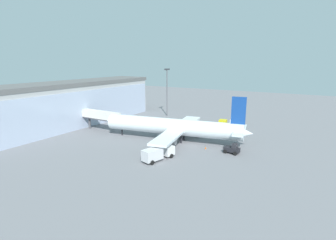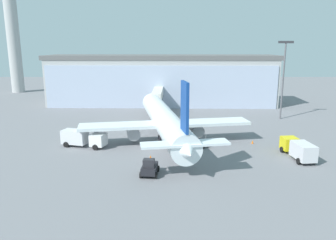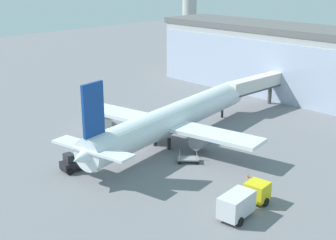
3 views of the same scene
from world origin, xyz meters
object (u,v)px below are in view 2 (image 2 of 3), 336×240
object	(u,v)px
fuel_truck	(299,149)
baggage_cart	(205,144)
control_tower	(12,19)
apron_light_mast	(284,73)
pushback_tug	(150,168)
safety_cone_nose	(151,157)
catering_truck	(83,138)
safety_cone_wingtip	(253,142)
airplane	(165,120)
jet_bridge	(158,96)

from	to	relation	value
fuel_truck	baggage_cart	world-z (taller)	fuel_truck
control_tower	apron_light_mast	xyz separation A→B (m)	(77.23, -42.52, -14.43)
pushback_tug	apron_light_mast	bearing A→B (deg)	-34.74
fuel_truck	safety_cone_nose	size ratio (longest dim) A/B	13.61
catering_truck	safety_cone_wingtip	size ratio (longest dim) A/B	13.86
control_tower	catering_truck	size ratio (longest dim) A/B	5.41
apron_light_mast	safety_cone_wingtip	world-z (taller)	apron_light_mast
safety_cone_nose	fuel_truck	bearing A→B (deg)	0.44
catering_truck	apron_light_mast	bearing A→B (deg)	43.97
apron_light_mast	safety_cone_wingtip	bearing A→B (deg)	-120.15
control_tower	pushback_tug	distance (m)	93.00
control_tower	baggage_cart	distance (m)	88.99
fuel_truck	pushback_tug	distance (m)	22.10
pushback_tug	baggage_cart	bearing A→B (deg)	-29.19
control_tower	catering_truck	bearing A→B (deg)	-58.58
airplane	safety_cone_wingtip	world-z (taller)	airplane
pushback_tug	safety_cone_wingtip	xyz separation A→B (m)	(16.46, 13.60, -0.70)
jet_bridge	catering_truck	distance (m)	28.69
airplane	safety_cone_wingtip	size ratio (longest dim) A/B	69.58
airplane	baggage_cart	bearing A→B (deg)	-127.29
pushback_tug	airplane	bearing A→B (deg)	-1.08
fuel_truck	baggage_cart	size ratio (longest dim) A/B	2.39
baggage_cart	control_tower	bearing A→B (deg)	-90.57
control_tower	airplane	distance (m)	81.57
apron_light_mast	fuel_truck	world-z (taller)	apron_light_mast
control_tower	safety_cone_wingtip	xyz separation A→B (m)	(66.37, -61.22, -24.33)
airplane	catering_truck	bearing A→B (deg)	94.55
jet_bridge	apron_light_mast	distance (m)	28.67
fuel_truck	safety_cone_nose	bearing A→B (deg)	84.51
baggage_cart	safety_cone_wingtip	xyz separation A→B (m)	(8.20, 1.66, -0.23)
fuel_truck	safety_cone_wingtip	distance (m)	8.80
apron_light_mast	airplane	world-z (taller)	apron_light_mast
jet_bridge	apron_light_mast	size ratio (longest dim) A/B	0.78
safety_cone_nose	safety_cone_wingtip	distance (m)	18.26
safety_cone_nose	pushback_tug	bearing A→B (deg)	-88.17
apron_light_mast	fuel_truck	distance (m)	28.13
jet_bridge	fuel_truck	bearing A→B (deg)	-144.88
baggage_cart	safety_cone_nose	bearing A→B (deg)	-8.73
catering_truck	safety_cone_wingtip	world-z (taller)	catering_truck
apron_light_mast	safety_cone_wingtip	size ratio (longest dim) A/B	30.78
apron_light_mast	pushback_tug	xyz separation A→B (m)	(-27.32, -32.30, -9.20)
jet_bridge	catering_truck	size ratio (longest dim) A/B	1.73
baggage_cart	jet_bridge	bearing A→B (deg)	-115.55
control_tower	safety_cone_nose	world-z (taller)	control_tower
fuel_truck	apron_light_mast	bearing A→B (deg)	-19.19
airplane	pushback_tug	world-z (taller)	airplane
apron_light_mast	pushback_tug	distance (m)	43.29
jet_bridge	control_tower	distance (m)	65.08
apron_light_mast	fuel_truck	xyz separation A→B (m)	(-6.14, -26.03, -8.70)
fuel_truck	jet_bridge	bearing A→B (deg)	27.87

